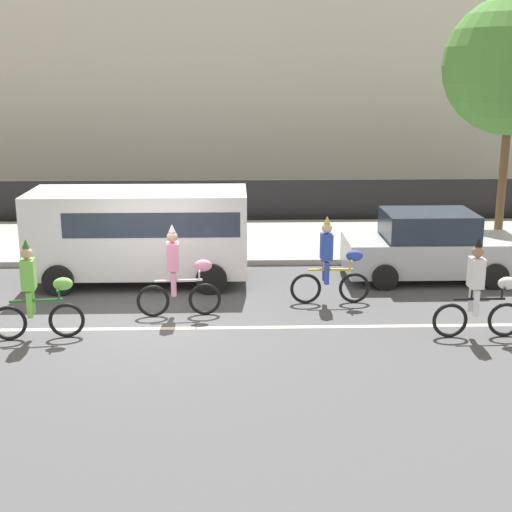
# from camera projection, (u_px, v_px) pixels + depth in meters

# --- Properties ---
(ground_plane) EXTENTS (80.00, 80.00, 0.00)m
(ground_plane) POSITION_uv_depth(u_px,v_px,m) (149.00, 320.00, 14.33)
(ground_plane) COLOR #4C4C4F
(road_centre_line) EXTENTS (36.00, 0.14, 0.01)m
(road_centre_line) POSITION_uv_depth(u_px,v_px,m) (146.00, 329.00, 13.85)
(road_centre_line) COLOR beige
(road_centre_line) RESTS_ON ground
(sidewalk_curb) EXTENTS (60.00, 5.00, 0.15)m
(sidewalk_curb) POSITION_uv_depth(u_px,v_px,m) (175.00, 241.00, 20.60)
(sidewalk_curb) COLOR #9E9B93
(sidewalk_curb) RESTS_ON ground
(fence_line) EXTENTS (40.00, 0.08, 1.40)m
(fence_line) POSITION_uv_depth(u_px,v_px,m) (182.00, 202.00, 23.24)
(fence_line) COLOR black
(fence_line) RESTS_ON ground
(building_backdrop) EXTENTS (28.00, 8.00, 7.99)m
(building_backdrop) POSITION_uv_depth(u_px,v_px,m) (179.00, 90.00, 30.70)
(building_backdrop) COLOR beige
(building_backdrop) RESTS_ON ground
(parade_cyclist_lime) EXTENTS (1.72, 0.50, 1.92)m
(parade_cyclist_lime) POSITION_uv_depth(u_px,v_px,m) (36.00, 296.00, 13.13)
(parade_cyclist_lime) COLOR black
(parade_cyclist_lime) RESTS_ON ground
(parade_cyclist_pink) EXTENTS (1.72, 0.50, 1.92)m
(parade_cyclist_pink) POSITION_uv_depth(u_px,v_px,m) (179.00, 276.00, 14.37)
(parade_cyclist_pink) COLOR black
(parade_cyclist_pink) RESTS_ON ground
(parade_cyclist_cobalt) EXTENTS (1.72, 0.50, 1.92)m
(parade_cyclist_cobalt) POSITION_uv_depth(u_px,v_px,m) (331.00, 266.00, 15.15)
(parade_cyclist_cobalt) COLOR black
(parade_cyclist_cobalt) RESTS_ON ground
(parade_cyclist_zebra) EXTENTS (1.72, 0.50, 1.92)m
(parade_cyclist_zebra) POSITION_uv_depth(u_px,v_px,m) (481.00, 294.00, 13.22)
(parade_cyclist_zebra) COLOR black
(parade_cyclist_zebra) RESTS_ON ground
(parked_van_white) EXTENTS (5.00, 2.22, 2.18)m
(parked_van_white) POSITION_uv_depth(u_px,v_px,m) (142.00, 229.00, 16.60)
(parked_van_white) COLOR white
(parked_van_white) RESTS_ON ground
(parked_car_silver) EXTENTS (4.10, 1.92, 1.64)m
(parked_car_silver) POSITION_uv_depth(u_px,v_px,m) (430.00, 247.00, 16.97)
(parked_car_silver) COLOR #B7BABF
(parked_car_silver) RESTS_ON ground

